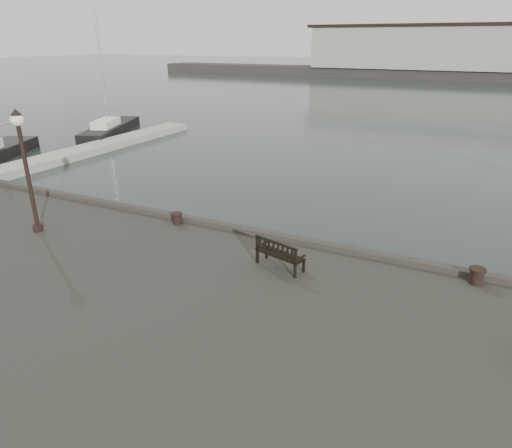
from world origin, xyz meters
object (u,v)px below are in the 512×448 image
(bench, at_px, (280,259))
(bollard_left, at_px, (177,218))
(yacht_b, at_px, (111,131))
(lamp_post, at_px, (24,155))
(bollard_right, at_px, (477,276))

(bench, bearing_deg, bollard_left, 177.21)
(bench, bearing_deg, yacht_b, 156.61)
(bollard_left, relative_size, lamp_post, 0.10)
(bench, distance_m, yacht_b, 30.93)
(bollard_left, xyz_separation_m, yacht_b, (-19.64, 17.74, -1.51))
(bollard_right, height_order, lamp_post, lamp_post)
(lamp_post, height_order, yacht_b, yacht_b)
(bench, distance_m, bollard_left, 4.79)
(bench, relative_size, lamp_post, 0.38)
(lamp_post, bearing_deg, bollard_right, 11.03)
(bollard_right, distance_m, lamp_post, 13.88)
(bench, height_order, yacht_b, yacht_b)
(lamp_post, bearing_deg, bench, 7.78)
(lamp_post, bearing_deg, bollard_left, 34.24)
(bench, height_order, lamp_post, lamp_post)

